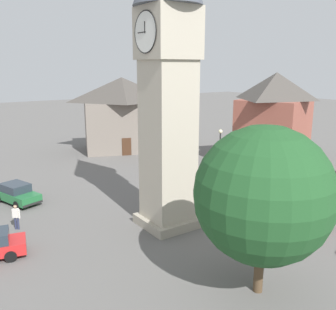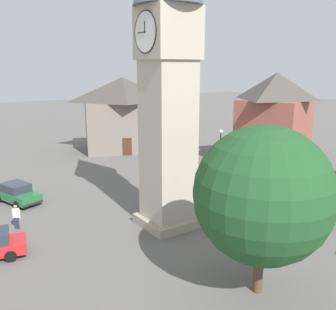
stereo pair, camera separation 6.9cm
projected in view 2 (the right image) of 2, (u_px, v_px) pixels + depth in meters
ground_plane at (168, 224)px, 24.94m from camera, size 200.00×200.00×0.00m
clock_tower at (168, 48)px, 22.32m from camera, size 4.19×4.19×19.54m
car_blue_kerb at (299, 217)px, 24.25m from camera, size 3.16×4.46×1.53m
car_white_side at (17, 193)px, 28.80m from camera, size 4.45×2.91×1.53m
car_black_far at (234, 191)px, 29.36m from camera, size 2.61×4.41×1.53m
pedestrian at (16, 214)px, 24.01m from camera, size 0.41×0.44×1.69m
tree at (263, 195)px, 16.43m from camera, size 6.24×6.24×7.90m
building_shop_left at (123, 113)px, 46.54m from camera, size 9.86×11.44×9.06m
building_corner_back at (275, 118)px, 39.62m from camera, size 8.78×9.60×9.75m
lamp_post at (220, 147)px, 33.10m from camera, size 0.36×0.36×4.92m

